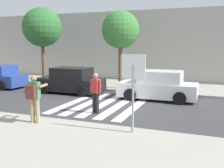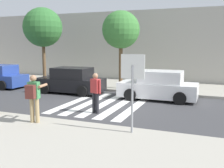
{
  "view_description": "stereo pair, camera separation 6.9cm",
  "coord_description": "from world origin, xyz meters",
  "px_view_note": "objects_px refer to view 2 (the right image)",
  "views": [
    {
      "loc": [
        4.96,
        -11.45,
        2.93
      ],
      "look_at": [
        0.6,
        -0.2,
        1.1
      ],
      "focal_mm": 42.0,
      "sensor_mm": 36.0,
      "label": 1
    },
    {
      "loc": [
        5.03,
        -11.42,
        2.93
      ],
      "look_at": [
        0.6,
        -0.2,
        1.1
      ],
      "focal_mm": 42.0,
      "sensor_mm": 36.0,
      "label": 2
    }
  ],
  "objects_px": {
    "pedestrian_crossing": "(95,91)",
    "street_tree_west": "(43,28)",
    "street_tree_center": "(121,30)",
    "photographer_with_backpack": "(34,95)",
    "stop_sign": "(133,76)",
    "parked_car_black": "(71,81)",
    "parked_car_white": "(159,86)"
  },
  "relations": [
    {
      "from": "street_tree_center",
      "to": "street_tree_west",
      "type": "bearing_deg",
      "value": 178.74
    },
    {
      "from": "pedestrian_crossing",
      "to": "street_tree_center",
      "type": "distance_m",
      "value": 6.44
    },
    {
      "from": "photographer_with_backpack",
      "to": "pedestrian_crossing",
      "type": "height_order",
      "value": "photographer_with_backpack"
    },
    {
      "from": "parked_car_black",
      "to": "parked_car_white",
      "type": "height_order",
      "value": "same"
    },
    {
      "from": "stop_sign",
      "to": "photographer_with_backpack",
      "type": "height_order",
      "value": "stop_sign"
    },
    {
      "from": "street_tree_west",
      "to": "pedestrian_crossing",
      "type": "bearing_deg",
      "value": -40.55
    },
    {
      "from": "pedestrian_crossing",
      "to": "street_tree_west",
      "type": "bearing_deg",
      "value": 139.45
    },
    {
      "from": "parked_car_black",
      "to": "street_tree_center",
      "type": "distance_m",
      "value": 4.43
    },
    {
      "from": "parked_car_black",
      "to": "parked_car_white",
      "type": "xyz_separation_m",
      "value": [
        5.36,
        0.0,
        0.0
      ]
    },
    {
      "from": "parked_car_white",
      "to": "street_tree_west",
      "type": "bearing_deg",
      "value": 166.69
    },
    {
      "from": "stop_sign",
      "to": "street_tree_west",
      "type": "relative_size",
      "value": 0.46
    },
    {
      "from": "pedestrian_crossing",
      "to": "street_tree_west",
      "type": "distance_m",
      "value": 9.51
    },
    {
      "from": "parked_car_white",
      "to": "street_tree_center",
      "type": "xyz_separation_m",
      "value": [
        -2.84,
        1.94,
        3.09
      ]
    },
    {
      "from": "parked_car_black",
      "to": "street_tree_west",
      "type": "height_order",
      "value": "street_tree_west"
    },
    {
      "from": "stop_sign",
      "to": "parked_car_black",
      "type": "height_order",
      "value": "stop_sign"
    },
    {
      "from": "stop_sign",
      "to": "pedestrian_crossing",
      "type": "bearing_deg",
      "value": 136.28
    },
    {
      "from": "pedestrian_crossing",
      "to": "street_tree_west",
      "type": "height_order",
      "value": "street_tree_west"
    },
    {
      "from": "street_tree_west",
      "to": "photographer_with_backpack",
      "type": "bearing_deg",
      "value": -56.24
    },
    {
      "from": "street_tree_west",
      "to": "street_tree_center",
      "type": "bearing_deg",
      "value": -1.26
    },
    {
      "from": "parked_car_white",
      "to": "street_tree_west",
      "type": "relative_size",
      "value": 0.76
    },
    {
      "from": "photographer_with_backpack",
      "to": "pedestrian_crossing",
      "type": "distance_m",
      "value": 2.8
    },
    {
      "from": "photographer_with_backpack",
      "to": "street_tree_center",
      "type": "bearing_deg",
      "value": 87.55
    },
    {
      "from": "parked_car_white",
      "to": "stop_sign",
      "type": "bearing_deg",
      "value": -86.35
    },
    {
      "from": "stop_sign",
      "to": "parked_car_white",
      "type": "xyz_separation_m",
      "value": [
        -0.38,
        5.99,
        -1.23
      ]
    },
    {
      "from": "stop_sign",
      "to": "parked_car_white",
      "type": "relative_size",
      "value": 0.61
    },
    {
      "from": "stop_sign",
      "to": "street_tree_center",
      "type": "relative_size",
      "value": 0.51
    },
    {
      "from": "photographer_with_backpack",
      "to": "pedestrian_crossing",
      "type": "bearing_deg",
      "value": 63.35
    },
    {
      "from": "street_tree_west",
      "to": "street_tree_center",
      "type": "height_order",
      "value": "street_tree_west"
    },
    {
      "from": "photographer_with_backpack",
      "to": "street_tree_west",
      "type": "distance_m",
      "value": 10.45
    },
    {
      "from": "stop_sign",
      "to": "street_tree_center",
      "type": "distance_m",
      "value": 8.76
    },
    {
      "from": "photographer_with_backpack",
      "to": "parked_car_white",
      "type": "bearing_deg",
      "value": 62.97
    },
    {
      "from": "street_tree_west",
      "to": "street_tree_center",
      "type": "relative_size",
      "value": 1.1
    }
  ]
}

